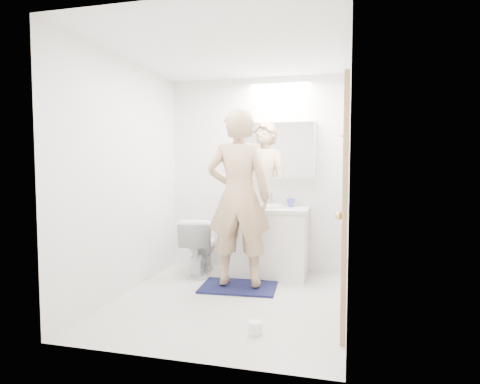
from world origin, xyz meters
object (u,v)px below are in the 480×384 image
(toilet, at_px, (200,246))
(toilet_paper_roll, at_px, (255,328))
(soap_bottle_b, at_px, (252,199))
(vanity_cabinet, at_px, (268,243))
(soap_bottle_a, at_px, (250,197))
(toothbrush_cup, at_px, (291,203))
(person, at_px, (239,197))
(medicine_cabinet, at_px, (279,150))

(toilet, xyz_separation_m, toilet_paper_roll, (1.02, -1.55, -0.30))
(soap_bottle_b, bearing_deg, vanity_cabinet, -37.25)
(toilet, relative_size, soap_bottle_a, 3.23)
(vanity_cabinet, xyz_separation_m, soap_bottle_b, (-0.24, 0.18, 0.51))
(toilet_paper_roll, bearing_deg, soap_bottle_b, 103.31)
(soap_bottle_b, xyz_separation_m, toothbrush_cup, (0.48, -0.02, -0.03))
(person, height_order, soap_bottle_b, person)
(soap_bottle_a, height_order, toothbrush_cup, soap_bottle_a)
(vanity_cabinet, height_order, medicine_cabinet, medicine_cabinet)
(toothbrush_cup, distance_m, toilet_paper_roll, 2.00)
(toilet, distance_m, person, 0.98)
(vanity_cabinet, bearing_deg, toilet, -172.01)
(toothbrush_cup, bearing_deg, toilet_paper_roll, -91.45)
(medicine_cabinet, distance_m, toilet, 1.50)
(medicine_cabinet, relative_size, toothbrush_cup, 8.26)
(medicine_cabinet, height_order, toilet, medicine_cabinet)
(toilet_paper_roll, bearing_deg, soap_bottle_a, 104.26)
(soap_bottle_b, bearing_deg, person, -88.73)
(toilet, relative_size, toothbrush_cup, 6.49)
(toilet, distance_m, toilet_paper_roll, 1.88)
(toothbrush_cup, bearing_deg, toilet, -165.53)
(vanity_cabinet, distance_m, soap_bottle_b, 0.59)
(soap_bottle_a, bearing_deg, person, -86.66)
(toilet, distance_m, toothbrush_cup, 1.22)
(medicine_cabinet, xyz_separation_m, soap_bottle_a, (-0.35, -0.06, -0.57))
(toothbrush_cup, xyz_separation_m, toilet_paper_roll, (-0.05, -1.83, -0.82))
(toilet, relative_size, toilet_paper_roll, 6.28)
(toothbrush_cup, bearing_deg, medicine_cabinet, 162.69)
(person, distance_m, toilet_paper_roll, 1.51)
(toilet_paper_roll, bearing_deg, vanity_cabinet, 96.85)
(vanity_cabinet, distance_m, person, 0.84)
(vanity_cabinet, distance_m, medicine_cabinet, 1.13)
(vanity_cabinet, height_order, toothbrush_cup, toothbrush_cup)
(person, height_order, toilet_paper_roll, person)
(vanity_cabinet, relative_size, soap_bottle_a, 4.21)
(medicine_cabinet, relative_size, soap_bottle_b, 5.69)
(person, distance_m, toothbrush_cup, 0.86)
(medicine_cabinet, xyz_separation_m, toilet, (-0.91, -0.33, -1.15))
(soap_bottle_b, bearing_deg, soap_bottle_a, -129.69)
(person, distance_m, soap_bottle_b, 0.74)
(soap_bottle_a, relative_size, soap_bottle_b, 1.38)
(toilet, xyz_separation_m, person, (0.60, -0.44, 0.64))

